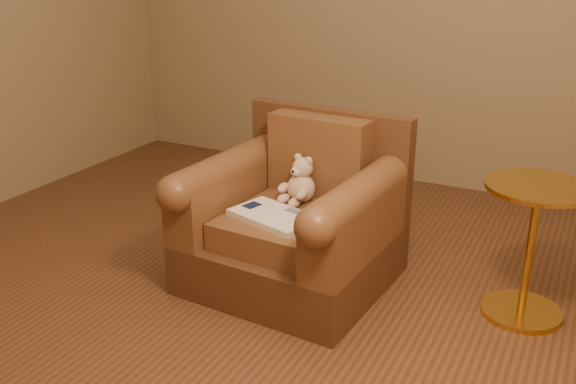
% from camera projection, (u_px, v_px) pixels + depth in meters
% --- Properties ---
extents(floor, '(4.00, 4.00, 0.00)m').
position_uv_depth(floor, '(233.00, 296.00, 3.08)').
color(floor, brown).
rests_on(floor, ground).
extents(armchair, '(0.95, 0.91, 0.81)m').
position_uv_depth(armchair, '(296.00, 221.00, 3.14)').
color(armchair, '#4E2E1A').
rests_on(armchair, floor).
extents(teddy_bear, '(0.17, 0.20, 0.24)m').
position_uv_depth(teddy_bear, '(299.00, 184.00, 3.16)').
color(teddy_bear, '#D4B094').
rests_on(teddy_bear, armchair).
extents(guidebook, '(0.45, 0.34, 0.03)m').
position_uv_depth(guidebook, '(273.00, 216.00, 2.97)').
color(guidebook, beige).
rests_on(guidebook, armchair).
extents(side_table, '(0.45, 0.45, 0.63)m').
position_uv_depth(side_table, '(530.00, 247.00, 2.81)').
color(side_table, gold).
rests_on(side_table, floor).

